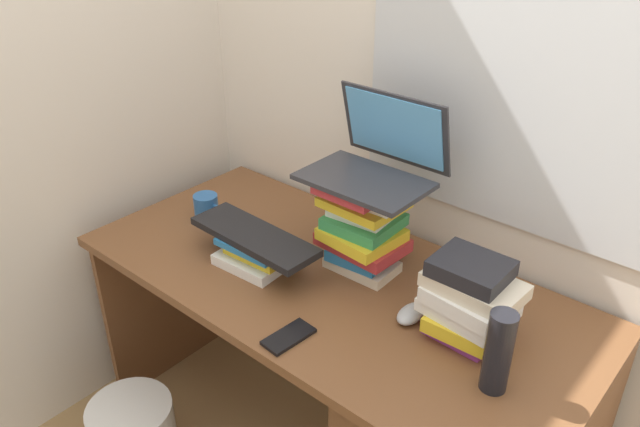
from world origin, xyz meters
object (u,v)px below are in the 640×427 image
Objects in this scene: laptop at (377,158)px; book_stack_keyboard_riser at (257,253)px; water_bottle at (498,352)px; book_stack_tall at (363,226)px; computer_mouse at (411,314)px; cell_phone at (289,337)px; mug at (207,208)px; book_stack_side at (470,299)px; keyboard at (254,236)px.

book_stack_keyboard_riser is at bearing -135.77° from laptop.
laptop reaches higher than water_bottle.
book_stack_tall is 0.30m from computer_mouse.
book_stack_tall reaches higher than computer_mouse.
cell_phone is (0.30, -0.18, -0.03)m from book_stack_keyboard_riser.
mug is at bearing -163.66° from laptop.
computer_mouse is 0.33m from cell_phone.
book_stack_side is at bearing -17.44° from laptop.
book_stack_tall is 0.58m from mug.
water_bottle is 0.51m from cell_phone.
mug is 0.87× the size of cell_phone.
cell_phone is at bearing -82.67° from laptop.
book_stack_keyboard_riser is 0.93× the size of book_stack_side.
mug is (-0.81, -0.01, 0.03)m from computer_mouse.
keyboard is 3.09× the size of cell_phone.
computer_mouse is (0.25, -0.11, -0.12)m from book_stack_tall.
book_stack_keyboard_riser reaches higher than cell_phone.
laptop is 0.54m from cell_phone.
water_bottle is at bearing 1.97° from keyboard.
book_stack_tall is 0.67× the size of keyboard.
book_stack_tall is 0.32m from keyboard.
book_stack_keyboard_riser is at bearing -169.25° from book_stack_side.
keyboard is (-0.25, -0.19, -0.04)m from book_stack_tall.
laptop is 0.83× the size of keyboard.
book_stack_tall is 0.33m from book_stack_keyboard_riser.
keyboard is (-0.00, -0.01, 0.06)m from book_stack_keyboard_riser.
keyboard reaches higher than computer_mouse.
book_stack_side is at bearing 47.52° from cell_phone.
book_stack_tall is at bearing 39.92° from keyboard.
mug reaches higher than computer_mouse.
laptop is at bearing 154.98° from water_bottle.
water_bottle is at bearing 25.98° from cell_phone.
laptop is at bearing 88.84° from book_stack_tall.
book_stack_keyboard_riser is at bearing -142.66° from book_stack_tall.
book_stack_keyboard_riser is at bearing -170.69° from computer_mouse.
book_stack_side reaches higher than cell_phone.
keyboard is at bearing 154.28° from cell_phone.
book_stack_side is at bearing 138.30° from water_bottle.
keyboard reaches higher than mug.
computer_mouse is at bearing 0.36° from mug.
water_bottle is (0.53, -0.25, -0.23)m from laptop.
laptop is (0.25, 0.24, 0.30)m from book_stack_keyboard_riser.
book_stack_side is at bearing 10.75° from book_stack_keyboard_riser.
book_stack_tall is 0.39m from book_stack_side.
book_stack_side is 0.95m from mug.
water_bottle is 1.54× the size of cell_phone.
book_stack_keyboard_riser is 1.08× the size of water_bottle.
book_stack_tall is at bearing 11.28° from mug.
book_stack_keyboard_riser is (-0.25, -0.19, -0.10)m from book_stack_tall.
cell_phone is (-0.19, -0.27, -0.01)m from computer_mouse.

